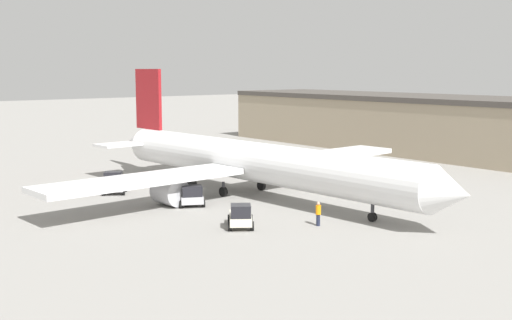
{
  "coord_description": "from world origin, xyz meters",
  "views": [
    {
      "loc": [
        45.3,
        -36.29,
        11.56
      ],
      "look_at": [
        0.0,
        0.0,
        3.37
      ],
      "focal_mm": 45.0,
      "sensor_mm": 36.0,
      "label": 1
    }
  ],
  "objects_px": {
    "pushback_tug": "(241,216)",
    "ground_crew_worker": "(318,213)",
    "baggage_tug": "(114,184)",
    "belt_loader_truck": "(191,195)",
    "airplane": "(248,162)"
  },
  "relations": [
    {
      "from": "ground_crew_worker",
      "to": "pushback_tug",
      "type": "distance_m",
      "value": 5.82
    },
    {
      "from": "airplane",
      "to": "belt_loader_truck",
      "type": "bearing_deg",
      "value": -85.69
    },
    {
      "from": "baggage_tug",
      "to": "belt_loader_truck",
      "type": "height_order",
      "value": "baggage_tug"
    },
    {
      "from": "ground_crew_worker",
      "to": "baggage_tug",
      "type": "xyz_separation_m",
      "value": [
        -20.85,
        -6.28,
        0.03
      ]
    },
    {
      "from": "airplane",
      "to": "baggage_tug",
      "type": "bearing_deg",
      "value": -133.02
    },
    {
      "from": "airplane",
      "to": "belt_loader_truck",
      "type": "height_order",
      "value": "airplane"
    },
    {
      "from": "airplane",
      "to": "ground_crew_worker",
      "type": "bearing_deg",
      "value": -18.13
    },
    {
      "from": "pushback_tug",
      "to": "ground_crew_worker",
      "type": "bearing_deg",
      "value": 93.56
    },
    {
      "from": "baggage_tug",
      "to": "pushback_tug",
      "type": "xyz_separation_m",
      "value": [
        17.75,
        1.36,
        -0.12
      ]
    },
    {
      "from": "ground_crew_worker",
      "to": "baggage_tug",
      "type": "distance_m",
      "value": 21.78
    },
    {
      "from": "ground_crew_worker",
      "to": "baggage_tug",
      "type": "height_order",
      "value": "baggage_tug"
    },
    {
      "from": "belt_loader_truck",
      "to": "pushback_tug",
      "type": "bearing_deg",
      "value": 17.55
    },
    {
      "from": "airplane",
      "to": "ground_crew_worker",
      "type": "relative_size",
      "value": 24.24
    },
    {
      "from": "ground_crew_worker",
      "to": "pushback_tug",
      "type": "bearing_deg",
      "value": -154.34
    },
    {
      "from": "airplane",
      "to": "ground_crew_worker",
      "type": "distance_m",
      "value": 13.44
    }
  ]
}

